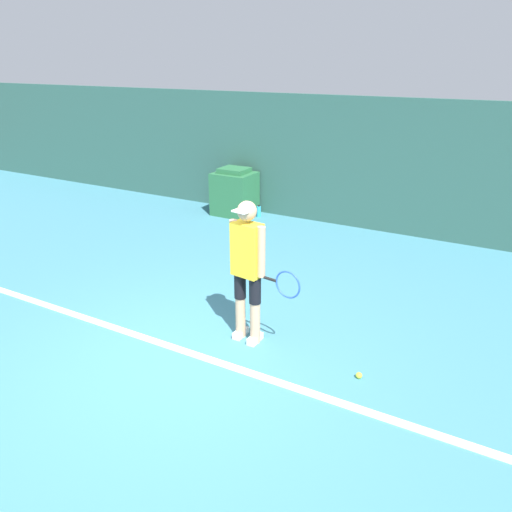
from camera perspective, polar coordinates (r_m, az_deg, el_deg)
The scene contains 7 objects.
ground_plane at distance 5.69m, azimuth -8.98°, elevation -12.04°, with size 24.00×24.00×0.00m, color teal.
back_wall at distance 9.91m, azimuth 11.07°, elevation 10.33°, with size 24.00×0.10×2.49m.
court_baseline at distance 5.84m, azimuth -7.57°, elevation -10.92°, with size 21.60×0.10×0.01m.
tennis_player at distance 5.63m, azimuth -0.90°, elevation -1.16°, with size 0.95×0.31×1.71m.
tennis_ball at distance 5.49m, azimuth 11.69°, elevation -13.22°, with size 0.07×0.07×0.07m.
covered_chair at distance 10.68m, azimuth -2.46°, elevation 7.26°, with size 0.83×0.72×1.00m.
water_bottle at distance 10.57m, azimuth 0.32°, elevation 5.12°, with size 0.09×0.09×0.25m.
Camera 1 is at (3.05, -3.64, 3.14)m, focal length 35.00 mm.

